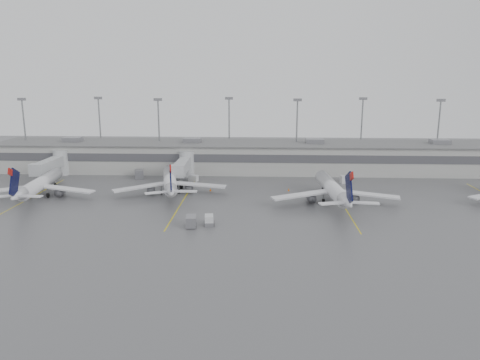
{
  "coord_description": "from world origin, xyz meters",
  "views": [
    {
      "loc": [
        -0.41,
        -74.73,
        27.75
      ],
      "look_at": [
        -4.77,
        24.0,
        5.0
      ],
      "focal_mm": 35.0,
      "sensor_mm": 36.0,
      "label": 1
    }
  ],
  "objects_px": {
    "jet_mid_right": "(333,189)",
    "baggage_tug": "(209,221)",
    "jet_far_left": "(39,184)",
    "jet_mid_left": "(170,181)"
  },
  "relations": [
    {
      "from": "jet_mid_right",
      "to": "baggage_tug",
      "type": "relative_size",
      "value": 10.08
    },
    {
      "from": "jet_far_left",
      "to": "jet_mid_right",
      "type": "xyz_separation_m",
      "value": [
        66.16,
        -2.07,
        0.15
      ]
    },
    {
      "from": "jet_mid_left",
      "to": "jet_mid_right",
      "type": "height_order",
      "value": "jet_mid_right"
    },
    {
      "from": "jet_mid_left",
      "to": "baggage_tug",
      "type": "bearing_deg",
      "value": -75.08
    },
    {
      "from": "jet_mid_left",
      "to": "baggage_tug",
      "type": "xyz_separation_m",
      "value": [
        11.69,
        -22.88,
        -2.23
      ]
    },
    {
      "from": "jet_far_left",
      "to": "baggage_tug",
      "type": "height_order",
      "value": "jet_far_left"
    },
    {
      "from": "jet_far_left",
      "to": "jet_mid_left",
      "type": "distance_m",
      "value": 29.54
    },
    {
      "from": "jet_far_left",
      "to": "jet_mid_right",
      "type": "distance_m",
      "value": 66.19
    },
    {
      "from": "jet_far_left",
      "to": "baggage_tug",
      "type": "relative_size",
      "value": 9.6
    },
    {
      "from": "jet_far_left",
      "to": "jet_mid_left",
      "type": "xyz_separation_m",
      "value": [
        29.17,
        4.65,
        -0.03
      ]
    }
  ]
}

